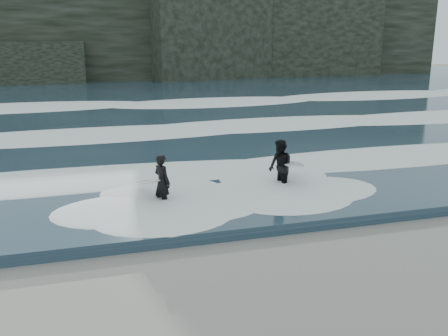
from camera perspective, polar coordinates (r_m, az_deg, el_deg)
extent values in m
plane|color=brown|center=(9.51, 9.25, -14.99)|extent=(120.00, 120.00, 0.00)
cube|color=#203646|center=(36.85, -10.37, 7.77)|extent=(90.00, 52.00, 0.30)
cube|color=black|center=(53.50, -12.62, 15.11)|extent=(70.00, 9.00, 10.00)
ellipsoid|color=white|center=(17.34, -3.37, 0.63)|extent=(60.00, 3.20, 0.20)
ellipsoid|color=white|center=(24.06, -7.10, 4.70)|extent=(60.00, 4.00, 0.24)
ellipsoid|color=white|center=(32.87, -9.65, 7.46)|extent=(60.00, 4.80, 0.30)
imported|color=black|center=(13.79, -7.08, -1.63)|extent=(0.61, 0.69, 1.58)
ellipsoid|color=silver|center=(13.78, -8.76, -1.57)|extent=(0.74, 2.04, 0.70)
imported|color=black|center=(15.14, 6.44, 0.09)|extent=(0.73, 0.89, 1.66)
ellipsoid|color=white|center=(15.29, 7.91, 0.43)|extent=(1.15, 2.27, 0.50)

